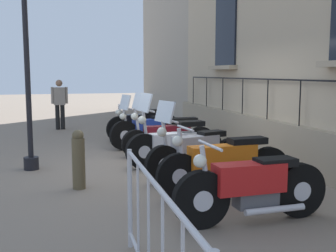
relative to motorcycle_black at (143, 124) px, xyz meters
name	(u,v)px	position (x,y,z in m)	size (l,w,h in m)	color
ground_plane	(166,166)	(0.25, 3.16, -0.45)	(60.00, 60.00, 0.00)	gray
motorcycle_black	(143,124)	(0.00, 0.00, 0.00)	(2.07, 0.70, 0.99)	black
motorcycle_blue	(150,130)	(0.08, 1.07, -0.01)	(2.12, 0.75, 1.32)	black
motorcycle_maroon	(168,137)	(-0.08, 2.18, -0.02)	(2.16, 0.59, 1.41)	black
motorcycle_white	(175,144)	(0.08, 3.21, -0.01)	(2.03, 0.69, 1.46)	black
motorcycle_silver	(196,152)	(-0.01, 4.20, 0.01)	(2.01, 0.76, 1.38)	black
motorcycle_orange	(225,164)	(-0.10, 5.21, 0.00)	(2.19, 0.59, 1.06)	black
motorcycle_red	(252,187)	(0.08, 6.42, -0.01)	(2.04, 0.67, 1.01)	black
crowd_barrier	(155,242)	(1.68, 7.96, 0.11)	(0.14, 2.54, 1.05)	#B7B7BF
bollard	(79,159)	(2.01, 4.31, 0.03)	(0.20, 0.20, 0.95)	brown
pedestrian_standing	(60,102)	(2.13, -2.95, 0.46)	(0.53, 0.23, 1.62)	black
distant_building	(198,4)	(-3.98, -6.63, 4.41)	(3.31, 7.42, 9.72)	#9E9384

